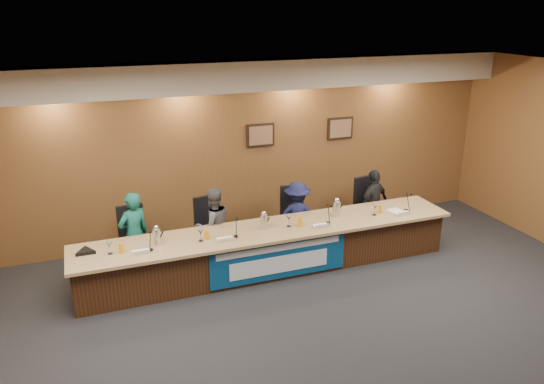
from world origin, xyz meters
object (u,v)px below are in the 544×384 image
Objects in this scene: panelist_c at (297,216)px; office_chair_d at (370,210)px; dais_body at (270,250)px; carafe_mid at (264,222)px; panelist_a at (134,235)px; carafe_right at (336,209)px; carafe_left at (157,237)px; banner at (279,259)px; office_chair_b at (212,233)px; panelist_d at (373,204)px; office_chair_a at (135,245)px; speakerphone at (86,252)px; office_chair_c at (295,221)px; panelist_b at (213,226)px.

panelist_c reaches higher than office_chair_d.
dais_body is 0.53m from carafe_mid.
carafe_mid is at bearing 140.19° from panelist_a.
dais_body is at bearing -177.23° from carafe_right.
carafe_left is at bearing 30.09° from panelist_c.
banner is 4.58× the size of office_chair_b.
carafe_mid is at bearing 52.28° from panelist_c.
office_chair_b is 1.04m from carafe_mid.
panelist_d is 2.41m from carafe_mid.
panelist_a is at bearing 164.17° from dais_body.
panelist_c is at bearing 133.12° from carafe_right.
office_chair_a and office_chair_d have the same top height.
speakerphone reaches higher than dais_body.
panelist_d is 5.09× the size of carafe_right.
panelist_a is 1.13× the size of panelist_c.
speakerphone reaches higher than banner.
office_chair_d is (4.25, 0.00, 0.00)m from office_chair_a.
panelist_d is 1.17m from carafe_right.
carafe_left is (0.26, -0.62, 0.18)m from panelist_a.
banner is 8.45× the size of carafe_left.
panelist_c is at bearing 8.62° from speakerphone.
panelist_a is 2.90× the size of office_chair_c.
carafe_mid reaches higher than office_chair_a.
banner is 1.31m from office_chair_c.
panelist_d is at bearing -13.70° from office_chair_b.
panelist_c is at bearing 39.02° from dais_body.
carafe_left is at bearing 168.03° from banner.
panelist_c is 2.75m from office_chair_a.
panelist_a is 5.84× the size of carafe_mid.
carafe_right is at bearing -157.98° from office_chair_d.
panelist_d reaches higher than banner.
dais_body is 2.73× the size of banner.
carafe_mid is 2.66m from speakerphone.
panelist_b reaches higher than panelist_c.
office_chair_d is (1.51, 0.00, 0.00)m from office_chair_c.
office_chair_c is at bearing 10.23° from speakerphone.
panelist_b is 1.50m from office_chair_c.
banner is 4.58× the size of office_chair_d.
carafe_mid is (-0.82, -0.70, 0.39)m from office_chair_c.
banner is 1.34m from office_chair_b.
carafe_left is at bearing -178.71° from dais_body.
dais_body is at bearing -9.74° from panelist_d.
panelist_a is 2.90× the size of office_chair_a.
dais_body is at bearing -53.02° from office_chair_b.
panelist_a is at bearing 16.14° from panelist_c.
office_chair_b is at bearing 170.85° from office_chair_d.
office_chair_b is at bearing 125.27° from banner.
carafe_left is 1.00m from speakerphone.
carafe_mid is (0.66, -0.70, 0.39)m from office_chair_b.
office_chair_a is (-2.03, 0.68, 0.13)m from dais_body.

